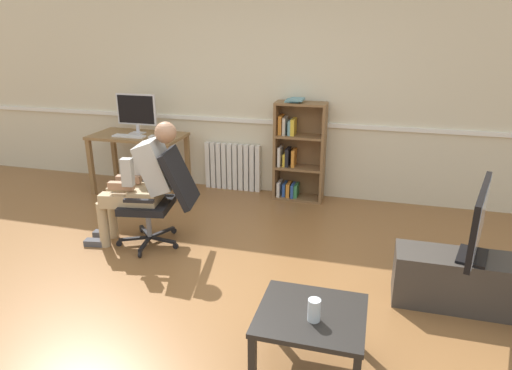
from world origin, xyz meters
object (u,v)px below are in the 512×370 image
computer_desk (138,144)px  keyboard (129,136)px  imac_monitor (136,111)px  person_seated (141,181)px  computer_mouse (152,137)px  coffee_table (311,320)px  bookshelf (297,152)px  office_chair (162,195)px  drinking_glass (314,310)px  tv_screen (479,222)px  tv_stand (468,282)px  radiator (233,167)px

computer_desk → keyboard: bearing=-106.1°
imac_monitor → person_seated: bearing=-59.9°
computer_mouse → coffee_table: 3.51m
bookshelf → person_seated: bearing=-125.9°
office_chair → drinking_glass: office_chair is taller
tv_screen → drinking_glass: size_ratio=6.08×
tv_stand → tv_screen: bearing=-15.0°
person_seated → coffee_table: (1.85, -1.30, -0.30)m
keyboard → person_seated: size_ratio=0.33×
bookshelf → tv_stand: bookshelf is taller
computer_desk → radiator: 1.24m
imac_monitor → radiator: imac_monitor is taller
radiator → tv_stand: radiator is taller
imac_monitor → tv_stand: bearing=-25.0°
tv_screen → drinking_glass: (-1.03, -1.07, -0.23)m
imac_monitor → office_chair: 1.81m
imac_monitor → drinking_glass: size_ratio=3.87×
computer_desk → person_seated: bearing=-59.6°
computer_mouse → tv_stand: bearing=-24.3°
bookshelf → person_seated: (-1.20, -1.65, 0.06)m
bookshelf → person_seated: 2.04m
person_seated → drinking_glass: size_ratio=8.91×
keyboard → coffee_table: bearing=-43.3°
computer_mouse → tv_stand: computer_mouse is taller
bookshelf → office_chair: 1.91m
keyboard → tv_stand: keyboard is taller
computer_desk → bookshelf: 2.01m
keyboard → person_seated: bearing=-55.6°
coffee_table → computer_desk: bearing=134.8°
imac_monitor → drinking_glass: 3.94m
person_seated → tv_screen: person_seated is taller
computer_mouse → person_seated: (0.53, -1.24, -0.12)m
keyboard → office_chair: office_chair is taller
person_seated → coffee_table: person_seated is taller
computer_mouse → office_chair: (0.72, -1.21, -0.25)m
imac_monitor → bookshelf: size_ratio=0.43×
imac_monitor → computer_mouse: imac_monitor is taller
bookshelf → radiator: 0.91m
bookshelf → drinking_glass: 3.10m
person_seated → tv_stand: size_ratio=1.13×
radiator → tv_screen: tv_screen is taller
tv_stand → coffee_table: 1.46m
bookshelf → keyboard: bearing=-168.0°
computer_desk → tv_screen: tv_screen is taller
tv_stand → coffee_table: bearing=-136.5°
imac_monitor → tv_stand: size_ratio=0.49×
imac_monitor → keyboard: size_ratio=1.30×
computer_desk → radiator: bearing=19.0°
imac_monitor → office_chair: imac_monitor is taller
computer_desk → person_seated: person_seated is taller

